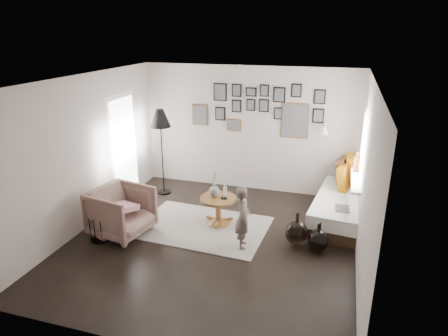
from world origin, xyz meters
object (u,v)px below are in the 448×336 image
(pedestal_table, at_px, (218,212))
(armchair, at_px, (121,212))
(magazine_basket, at_px, (100,229))
(demijohn_large, at_px, (297,232))
(demijohn_small, at_px, (318,241))
(floor_lamp, at_px, (160,121))
(child, at_px, (243,217))
(vase, at_px, (214,189))
(daybed, at_px, (342,202))

(pedestal_table, height_order, armchair, armchair)
(magazine_basket, xyz_separation_m, demijohn_large, (3.10, 0.78, 0.02))
(pedestal_table, bearing_deg, demijohn_small, -13.85)
(floor_lamp, bearing_deg, magazine_basket, -94.44)
(floor_lamp, bearing_deg, demijohn_large, -24.26)
(magazine_basket, distance_m, child, 2.36)
(magazine_basket, bearing_deg, vase, 34.82)
(vase, distance_m, demijohn_small, 1.95)
(pedestal_table, relative_size, demijohn_large, 1.19)
(armchair, bearing_deg, demijohn_large, -69.00)
(vase, xyz_separation_m, floor_lamp, (-1.45, 0.99, 0.89))
(demijohn_small, bearing_deg, magazine_basket, -169.10)
(daybed, relative_size, magazine_basket, 5.47)
(daybed, xyz_separation_m, demijohn_large, (-0.67, -1.20, -0.10))
(armchair, height_order, demijohn_large, armchair)
(demijohn_large, relative_size, child, 0.52)
(daybed, relative_size, demijohn_large, 3.97)
(floor_lamp, xyz_separation_m, demijohn_small, (3.29, -1.44, -1.35))
(pedestal_table, distance_m, demijohn_small, 1.82)
(magazine_basket, height_order, demijohn_small, demijohn_small)
(vase, xyz_separation_m, demijohn_small, (1.84, -0.45, -0.46))
(armchair, bearing_deg, child, -74.12)
(vase, height_order, demijohn_small, vase)
(armchair, relative_size, floor_lamp, 0.50)
(floor_lamp, xyz_separation_m, demijohn_large, (2.94, -1.32, -1.33))
(pedestal_table, relative_size, armchair, 0.72)
(vase, relative_size, demijohn_small, 0.93)
(daybed, bearing_deg, child, -127.17)
(vase, distance_m, armchair, 1.61)
(pedestal_table, xyz_separation_m, child, (0.61, -0.64, 0.28))
(demijohn_small, relative_size, child, 0.48)
(demijohn_small, xyz_separation_m, child, (-1.16, -0.20, 0.33))
(pedestal_table, relative_size, vase, 1.40)
(demijohn_large, bearing_deg, armchair, -170.24)
(demijohn_small, bearing_deg, daybed, 76.35)
(magazine_basket, bearing_deg, pedestal_table, 33.05)
(pedestal_table, distance_m, floor_lamp, 2.25)
(magazine_basket, xyz_separation_m, child, (2.30, 0.46, 0.32))
(demijohn_large, bearing_deg, daybed, 60.80)
(floor_lamp, bearing_deg, pedestal_table, -33.49)
(armchair, xyz_separation_m, child, (2.05, 0.17, 0.11))
(pedestal_table, distance_m, daybed, 2.26)
(daybed, bearing_deg, pedestal_table, -150.05)
(magazine_basket, bearing_deg, armchair, 49.92)
(magazine_basket, bearing_deg, demijohn_small, 10.90)
(armchair, bearing_deg, demijohn_small, -72.16)
(magazine_basket, relative_size, child, 0.38)
(vase, xyz_separation_m, daybed, (2.16, 0.87, -0.34))
(armchair, height_order, demijohn_small, armchair)
(vase, xyz_separation_m, child, (0.69, -0.66, -0.13))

